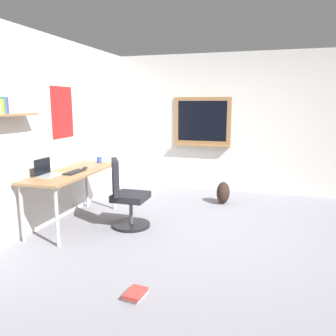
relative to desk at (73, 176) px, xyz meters
name	(u,v)px	position (x,y,z in m)	size (l,w,h in m)	color
ground_plane	(221,238)	(0.04, -2.07, -0.68)	(5.20, 5.20, 0.00)	gray
wall_back	(48,131)	(0.03, 0.38, 0.62)	(5.00, 0.30, 2.60)	silver
wall_right	(239,124)	(2.48, -2.04, 0.62)	(0.22, 5.00, 2.60)	silver
desk	(73,176)	(0.00, 0.00, 0.00)	(1.65, 0.61, 0.75)	#997047
office_chair	(126,198)	(0.07, -0.76, -0.27)	(0.55, 0.56, 0.95)	black
laptop	(47,172)	(-0.37, 0.15, 0.13)	(0.31, 0.21, 0.23)	#ADAFB5
keyboard	(74,172)	(-0.08, -0.08, 0.08)	(0.37, 0.13, 0.02)	black
computer_mouse	(85,168)	(0.20, -0.08, 0.09)	(0.10, 0.06, 0.03)	#262628
coffee_mug	(99,160)	(0.73, -0.03, 0.12)	(0.08, 0.08, 0.09)	#334CA5
backpack	(223,193)	(1.57, -1.89, -0.50)	(0.32, 0.22, 0.37)	black
book_stack_on_floor	(135,294)	(-1.51, -1.53, -0.65)	(0.24, 0.18, 0.06)	silver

